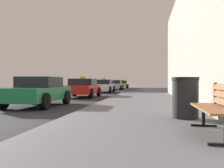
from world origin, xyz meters
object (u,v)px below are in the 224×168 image
object	(u,v)px
bench	(219,105)
car_silver	(115,85)
trash_bin	(185,98)
car_green	(38,91)
car_red	(82,88)
car_yellow	(122,84)
car_white	(103,86)

from	to	relation	value
bench	car_silver	distance (m)	30.19
trash_bin	car_green	bearing A→B (deg)	144.32
car_red	car_yellow	xyz separation A→B (m)	(0.23, 25.96, -0.00)
car_red	car_yellow	distance (m)	25.96
car_red	car_yellow	size ratio (longest dim) A/B	0.97
car_white	car_yellow	bearing A→B (deg)	-90.46
trash_bin	car_silver	distance (m)	28.19
car_green	car_white	distance (m)	14.84
car_green	car_yellow	bearing A→B (deg)	-90.76
bench	car_red	distance (m)	13.98
car_red	trash_bin	bearing A→B (deg)	116.52
car_white	car_yellow	distance (m)	17.91
car_silver	car_white	bearing A→B (deg)	89.71
bench	car_green	size ratio (longest dim) A/B	0.46
car_white	car_silver	xyz separation A→B (m)	(0.05, 8.85, 0.00)
bench	car_yellow	size ratio (longest dim) A/B	0.45
car_silver	trash_bin	bearing A→B (deg)	100.74
bench	car_red	world-z (taller)	car_red
bench	car_yellow	distance (m)	39.12
bench	car_white	xyz separation A→B (m)	(-5.57, 20.83, -0.02)
car_silver	car_green	bearing A→B (deg)	89.18
bench	trash_bin	world-z (taller)	trash_bin
car_green	car_silver	world-z (taller)	same
car_red	car_silver	world-z (taller)	car_red
bench	car_silver	size ratio (longest dim) A/B	0.42
car_green	car_yellow	size ratio (longest dim) A/B	0.97
bench	car_silver	bearing A→B (deg)	101.56
car_white	car_yellow	world-z (taller)	same
trash_bin	car_white	bearing A→B (deg)	105.70
trash_bin	car_red	size ratio (longest dim) A/B	0.25
car_green	car_red	bearing A→B (deg)	-91.71
car_red	car_white	bearing A→B (deg)	-90.64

